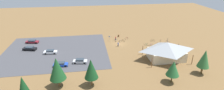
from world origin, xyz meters
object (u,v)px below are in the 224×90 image
object	(u,v)px
pine_west	(173,68)
bicycle_green_by_bin	(146,44)
car_maroon_back_corner	(32,42)
car_silver_far_end	(80,61)
bicycle_teal_near_sign	(159,44)
bicycle_red_edge_north	(126,38)
bicycle_red_yard_left	(161,40)
bicycle_white_mid_cluster	(116,41)
trash_bin	(119,36)
pine_far_east	(204,59)
bicycle_blue_near_porch	(168,42)
bicycle_yellow_yard_front	(158,45)
bicycle_orange_front_row	(123,40)
pine_midwest	(23,87)
car_blue_by_curb	(61,64)
car_white_mid_lot	(50,52)
bicycle_black_yard_right	(120,41)
bicycle_black_back_row	(153,40)
bicycle_purple_trailside	(151,45)
car_black_second_row	(30,48)
lot_sign	(109,38)
pine_far_west	(91,69)
bike_pavilion	(167,50)
pine_mideast	(57,69)
visitor_crossing_yard	(118,44)
bicycle_silver_edge_south	(168,39)
visitor_at_bikes	(116,38)

from	to	relation	value
pine_west	bicycle_green_by_bin	distance (m)	24.41
car_maroon_back_corner	car_silver_far_end	xyz separation A→B (m)	(-18.91, 19.01, 0.02)
pine_west	car_maroon_back_corner	world-z (taller)	pine_west
bicycle_teal_near_sign	bicycle_red_edge_north	xyz separation A→B (m)	(11.00, -7.71, 0.02)
bicycle_red_yard_left	bicycle_white_mid_cluster	distance (m)	18.15
trash_bin	pine_far_east	xyz separation A→B (m)	(-17.55, 32.09, 4.23)
bicycle_blue_near_porch	car_silver_far_end	distance (m)	35.94
bicycle_blue_near_porch	bicycle_yellow_yard_front	bearing A→B (deg)	28.73
trash_bin	car_maroon_back_corner	distance (m)	34.92
trash_bin	bicycle_red_yard_left	distance (m)	17.61
bicycle_orange_front_row	car_maroon_back_corner	world-z (taller)	car_maroon_back_corner
pine_midwest	bicycle_teal_near_sign	world-z (taller)	pine_midwest
bicycle_orange_front_row	car_blue_by_curb	bearing A→B (deg)	36.74
car_blue_by_curb	bicycle_white_mid_cluster	bearing A→B (deg)	-139.07
car_white_mid_lot	bicycle_teal_near_sign	bearing A→B (deg)	-177.12
bicycle_red_yard_left	bicycle_black_yard_right	bearing A→B (deg)	-5.62
car_white_mid_lot	car_blue_by_curb	xyz separation A→B (m)	(-4.51, 9.31, -0.04)
pine_far_east	bicycle_yellow_yard_front	size ratio (longest dim) A/B	4.25
bicycle_red_edge_north	car_maroon_back_corner	distance (m)	37.61
bicycle_black_back_row	bicycle_red_edge_north	xyz separation A→B (m)	(10.03, -3.91, 0.00)
bicycle_black_back_row	bicycle_purple_trailside	bearing A→B (deg)	60.36
pine_midwest	bicycle_blue_near_porch	world-z (taller)	pine_midwest
bicycle_blue_near_porch	car_black_second_row	world-z (taller)	car_black_second_row
bicycle_white_mid_cluster	bicycle_green_by_bin	xyz separation A→B (m)	(-10.85, 5.47, 0.03)
bicycle_white_mid_cluster	car_maroon_back_corner	bearing A→B (deg)	-5.47
bicycle_blue_near_porch	bicycle_white_mid_cluster	bearing A→B (deg)	-12.25
bicycle_red_yard_left	bicycle_green_by_bin	world-z (taller)	bicycle_red_yard_left
lot_sign	bicycle_purple_trailside	world-z (taller)	lot_sign
bicycle_red_yard_left	pine_far_west	bearing A→B (deg)	41.57
bike_pavilion	bicycle_red_edge_north	xyz separation A→B (m)	(8.67, -19.29, -2.88)
bicycle_red_edge_north	car_black_second_row	world-z (taller)	car_black_second_row
bicycle_black_back_row	bicycle_green_by_bin	xyz separation A→B (m)	(4.01, 3.62, -0.02)
bicycle_red_yard_left	bicycle_green_by_bin	distance (m)	7.78
bicycle_yellow_yard_front	car_black_second_row	world-z (taller)	car_black_second_row
pine_mideast	pine_far_west	size ratio (longest dim) A/B	1.07
car_white_mid_lot	visitor_crossing_yard	size ratio (longest dim) A/B	2.55
bicycle_green_by_bin	bicycle_orange_front_row	world-z (taller)	bicycle_green_by_bin
trash_bin	visitor_crossing_yard	bearing A→B (deg)	78.70
bicycle_red_yard_left	bicycle_white_mid_cluster	world-z (taller)	bicycle_red_yard_left
car_silver_far_end	bicycle_black_yard_right	bearing A→B (deg)	-135.88
bicycle_silver_edge_south	bicycle_orange_front_row	world-z (taller)	bicycle_silver_edge_south
bicycle_yellow_yard_front	bicycle_black_yard_right	size ratio (longest dim) A/B	1.00
bike_pavilion	bicycle_black_back_row	xyz separation A→B (m)	(-1.36, -15.38, -2.89)
pine_mideast	pine_midwest	size ratio (longest dim) A/B	1.14
bicycle_red_yard_left	visitor_at_bikes	distance (m)	18.22
bicycle_red_yard_left	bicycle_teal_near_sign	distance (m)	3.92
pine_far_west	car_maroon_back_corner	xyz separation A→B (m)	(22.01, -31.00, -4.10)
trash_bin	bicycle_green_by_bin	size ratio (longest dim) A/B	0.67
pine_mideast	car_maroon_back_corner	bearing A→B (deg)	-65.15
pine_far_east	bicycle_red_edge_north	distance (m)	32.80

